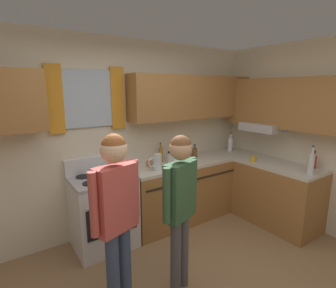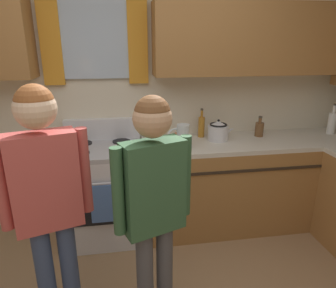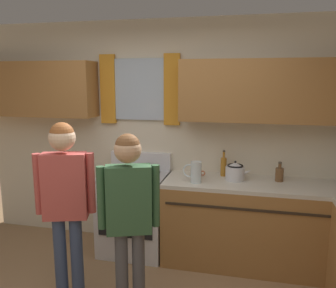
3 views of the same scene
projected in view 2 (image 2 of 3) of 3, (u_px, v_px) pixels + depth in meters
back_wall_unit at (135, 76)px, 2.88m from camera, size 4.60×0.42×2.60m
kitchen_counter_run at (294, 193)px, 2.88m from camera, size 2.23×1.76×0.90m
stove_oven at (105, 190)px, 2.89m from camera, size 0.72×0.67×1.10m
bottle_squat_brown at (259, 129)px, 3.06m from camera, size 0.08×0.08×0.21m
bottle_oil_amber at (201, 126)px, 3.03m from camera, size 0.06×0.06×0.29m
bottle_milk_white at (332, 122)px, 3.14m from camera, size 0.08×0.08×0.31m
cup_terracotta at (178, 137)px, 2.93m from camera, size 0.11×0.07×0.08m
stovetop_kettle at (218, 131)px, 2.93m from camera, size 0.27×0.20×0.21m
water_pitcher at (182, 136)px, 2.70m from camera, size 0.19×0.11×0.22m
adult_left at (47, 191)px, 1.70m from camera, size 0.48×0.26×1.61m
adult_in_plaid at (154, 196)px, 1.72m from camera, size 0.46×0.26×1.55m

